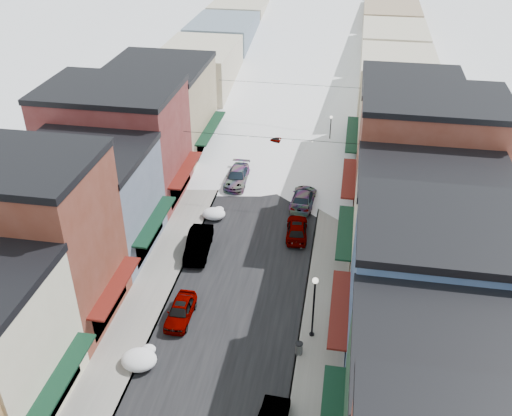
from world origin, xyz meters
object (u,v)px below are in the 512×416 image
at_px(car_dark_hatch, 198,244).
at_px(trash_can, 299,348).
at_px(car_silver_sedan, 180,311).
at_px(streetlamp_near, 314,300).

bearing_deg(car_dark_hatch, trash_can, -51.80).
height_order(car_silver_sedan, car_dark_hatch, car_dark_hatch).
relative_size(car_silver_sedan, car_dark_hatch, 0.80).
xyz_separation_m(car_dark_hatch, trash_can, (9.50, -10.14, -0.25)).
xyz_separation_m(trash_can, streetlamp_near, (0.70, 1.85, 2.67)).
bearing_deg(trash_can, streetlamp_near, 69.37).
distance_m(car_dark_hatch, trash_can, 13.90).
bearing_deg(car_silver_sedan, car_dark_hatch, 95.35).
bearing_deg(trash_can, car_silver_sedan, 166.62).
distance_m(car_silver_sedan, trash_can, 8.94).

